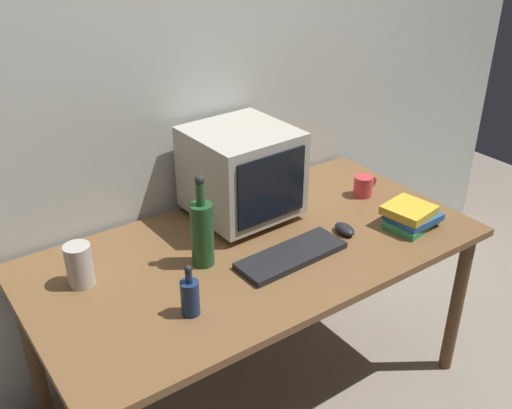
% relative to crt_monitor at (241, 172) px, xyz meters
% --- Properties ---
extents(ground_plane, '(6.00, 6.00, 0.00)m').
position_rel_crt_monitor_xyz_m(ground_plane, '(-0.10, -0.23, -0.92)').
color(ground_plane, gray).
extents(back_wall, '(4.00, 0.08, 2.50)m').
position_rel_crt_monitor_xyz_m(back_wall, '(-0.10, 0.26, 0.33)').
color(back_wall, beige).
rests_on(back_wall, ground).
extents(desk, '(1.69, 0.87, 0.73)m').
position_rel_crt_monitor_xyz_m(desk, '(-0.10, -0.23, -0.27)').
color(desk, brown).
rests_on(desk, ground).
extents(crt_monitor, '(0.39, 0.40, 0.37)m').
position_rel_crt_monitor_xyz_m(crt_monitor, '(0.00, 0.00, 0.00)').
color(crt_monitor, '#B2AD9E').
rests_on(crt_monitor, desk).
extents(keyboard, '(0.43, 0.17, 0.02)m').
position_rel_crt_monitor_xyz_m(keyboard, '(-0.03, -0.37, -0.18)').
color(keyboard, black).
rests_on(keyboard, desk).
extents(computer_mouse, '(0.07, 0.11, 0.04)m').
position_rel_crt_monitor_xyz_m(computer_mouse, '(0.24, -0.35, -0.17)').
color(computer_mouse, black).
rests_on(computer_mouse, desk).
extents(bottle_tall, '(0.08, 0.08, 0.35)m').
position_rel_crt_monitor_xyz_m(bottle_tall, '(-0.31, -0.21, -0.06)').
color(bottle_tall, '#1E4C23').
rests_on(bottle_tall, desk).
extents(bottle_short, '(0.06, 0.06, 0.18)m').
position_rel_crt_monitor_xyz_m(bottle_short, '(-0.49, -0.43, -0.13)').
color(bottle_short, navy).
rests_on(bottle_short, desk).
extents(book_stack, '(0.23, 0.20, 0.09)m').
position_rel_crt_monitor_xyz_m(book_stack, '(0.50, -0.46, -0.15)').
color(book_stack, '#33894C').
rests_on(book_stack, desk).
extents(mug, '(0.12, 0.08, 0.09)m').
position_rel_crt_monitor_xyz_m(mug, '(0.53, -0.16, -0.15)').
color(mug, '#CC383D').
rests_on(mug, desk).
extents(metal_canister, '(0.09, 0.09, 0.15)m').
position_rel_crt_monitor_xyz_m(metal_canister, '(-0.71, -0.08, -0.12)').
color(metal_canister, '#B7B2A8').
rests_on(metal_canister, desk).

